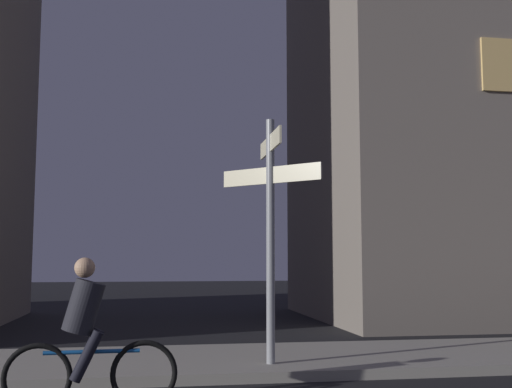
{
  "coord_description": "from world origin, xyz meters",
  "views": [
    {
      "loc": [
        -1.65,
        -3.15,
        1.61
      ],
      "look_at": [
        -0.14,
        5.89,
        2.55
      ],
      "focal_mm": 43.62,
      "sensor_mm": 36.0,
      "label": 1
    }
  ],
  "objects": [
    {
      "name": "sidewalk_kerb",
      "position": [
        0.0,
        6.24,
        0.07
      ],
      "size": [
        40.0,
        2.73,
        0.14
      ],
      "primitive_type": "cube",
      "color": "gray",
      "rests_on": "ground_plane"
    },
    {
      "name": "cyclist",
      "position": [
        -2.31,
        3.79,
        0.75
      ],
      "size": [
        1.82,
        0.34,
        1.61
      ],
      "color": "black",
      "rests_on": "ground_plane"
    },
    {
      "name": "signpost",
      "position": [
        0.01,
        5.52,
        2.22
      ],
      "size": [
        1.21,
        1.46,
        3.45
      ],
      "color": "gray",
      "rests_on": "sidewalk_kerb"
    }
  ]
}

